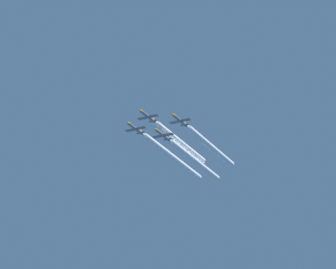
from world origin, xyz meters
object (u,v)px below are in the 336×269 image
Objects in this scene: jet_lead at (147,116)px; jet_slot at (162,134)px; jet_right_wingman at (135,128)px; jet_left_wingman at (179,120)px.

jet_slot is (-0.13, -11.16, -2.71)m from jet_lead.
jet_lead is at bearing 144.90° from jet_right_wingman.
jet_lead reaches higher than jet_left_wingman.
jet_slot is at bearing -90.65° from jet_lead.
jet_left_wingman is at bearing -177.09° from jet_right_wingman.
jet_right_wingman reaches higher than jet_slot.
jet_left_wingman reaches higher than jet_slot.
jet_lead reaches higher than jet_right_wingman.
jet_lead reaches higher than jet_slot.
jet_left_wingman is at bearing 153.42° from jet_slot.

